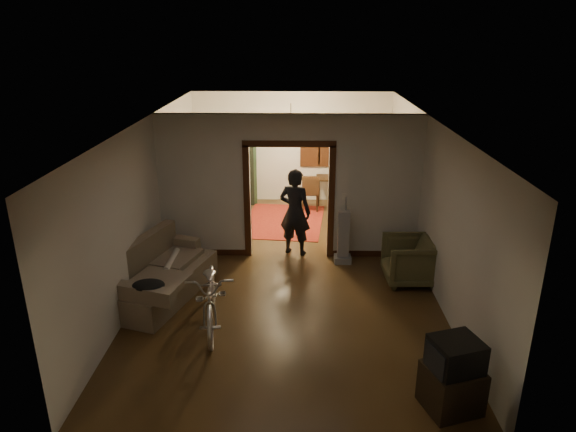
{
  "coord_description": "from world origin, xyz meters",
  "views": [
    {
      "loc": [
        0.18,
        -8.64,
        4.26
      ],
      "look_at": [
        0.0,
        -0.3,
        1.2
      ],
      "focal_mm": 32.0,
      "sensor_mm": 36.0,
      "label": 1
    }
  ],
  "objects_px": {
    "sofa": "(162,269)",
    "person": "(295,212)",
    "bicycle": "(212,294)",
    "desk": "(335,191)",
    "armchair": "(410,260)",
    "locker": "(239,171)"
  },
  "relations": [
    {
      "from": "sofa",
      "to": "person",
      "type": "xyz_separation_m",
      "value": [
        2.2,
        1.82,
        0.38
      ]
    },
    {
      "from": "sofa",
      "to": "armchair",
      "type": "height_order",
      "value": "sofa"
    },
    {
      "from": "armchair",
      "to": "locker",
      "type": "height_order",
      "value": "locker"
    },
    {
      "from": "bicycle",
      "to": "person",
      "type": "bearing_deg",
      "value": 57.03
    },
    {
      "from": "sofa",
      "to": "bicycle",
      "type": "height_order",
      "value": "bicycle"
    },
    {
      "from": "sofa",
      "to": "locker",
      "type": "height_order",
      "value": "locker"
    },
    {
      "from": "armchair",
      "to": "person",
      "type": "xyz_separation_m",
      "value": [
        -2.04,
        1.19,
        0.47
      ]
    },
    {
      "from": "sofa",
      "to": "bicycle",
      "type": "relative_size",
      "value": 1.12
    },
    {
      "from": "bicycle",
      "to": "desk",
      "type": "xyz_separation_m",
      "value": [
        2.24,
        5.73,
        -0.15
      ]
    },
    {
      "from": "bicycle",
      "to": "desk",
      "type": "distance_m",
      "value": 6.15
    },
    {
      "from": "sofa",
      "to": "desk",
      "type": "distance_m",
      "value": 5.84
    },
    {
      "from": "bicycle",
      "to": "desk",
      "type": "bearing_deg",
      "value": 60.46
    },
    {
      "from": "bicycle",
      "to": "sofa",
      "type": "bearing_deg",
      "value": 130.71
    },
    {
      "from": "bicycle",
      "to": "locker",
      "type": "distance_m",
      "value": 5.82
    },
    {
      "from": "bicycle",
      "to": "locker",
      "type": "relative_size",
      "value": 1.13
    },
    {
      "from": "sofa",
      "to": "bicycle",
      "type": "distance_m",
      "value": 1.29
    },
    {
      "from": "person",
      "to": "locker",
      "type": "distance_m",
      "value": 3.46
    },
    {
      "from": "sofa",
      "to": "locker",
      "type": "relative_size",
      "value": 1.27
    },
    {
      "from": "person",
      "to": "sofa",
      "type": "bearing_deg",
      "value": 58.88
    },
    {
      "from": "locker",
      "to": "desk",
      "type": "height_order",
      "value": "locker"
    },
    {
      "from": "bicycle",
      "to": "armchair",
      "type": "xyz_separation_m",
      "value": [
        3.26,
        1.47,
        -0.1
      ]
    },
    {
      "from": "armchair",
      "to": "locker",
      "type": "relative_size",
      "value": 0.53
    }
  ]
}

